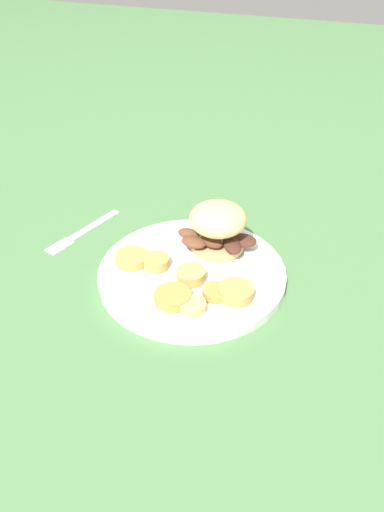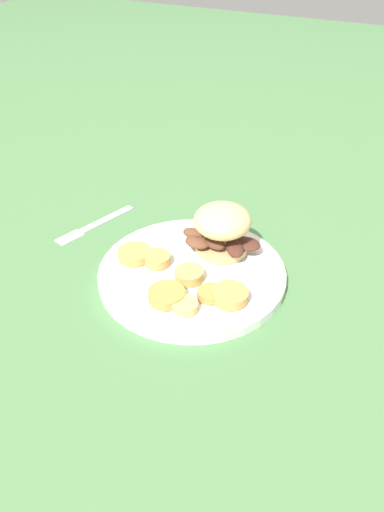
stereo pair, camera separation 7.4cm
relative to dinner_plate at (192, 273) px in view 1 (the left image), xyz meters
The scene contains 11 objects.
ground_plane 0.01m from the dinner_plate, ahead, with size 4.00×4.00×0.00m, color #4C7A47.
dinner_plate is the anchor object (origin of this frame).
sandwich 0.09m from the dinner_plate, 15.28° to the right, with size 0.09×0.13×0.08m.
potato_round_0 0.03m from the dinner_plate, 163.56° to the right, with size 0.04×0.04×0.02m, color tan.
potato_round_1 0.09m from the dinner_plate, 158.81° to the right, with size 0.04×0.04×0.01m, color #DBB766.
potato_round_2 0.08m from the dinner_plate, behind, with size 0.05×0.05×0.01m, color #BC8942.
potato_round_3 0.07m from the dinner_plate, 130.90° to the right, with size 0.04×0.04×0.01m, color #BC8942.
potato_round_4 0.10m from the dinner_plate, 99.03° to the left, with size 0.05×0.05×0.01m, color tan.
potato_round_5 0.09m from the dinner_plate, 115.24° to the right, with size 0.05×0.05×0.02m, color tan.
potato_round_6 0.06m from the dinner_plate, 101.39° to the left, with size 0.04×0.04×0.01m, color tan.
fork 0.23m from the dinner_plate, 76.51° to the left, with size 0.17×0.06×0.00m.
Camera 1 is at (-0.58, -0.21, 0.50)m, focal length 35.00 mm.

